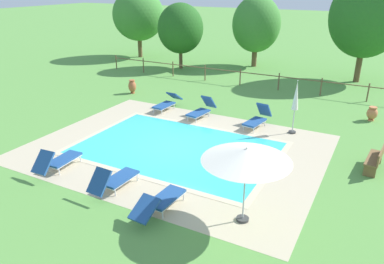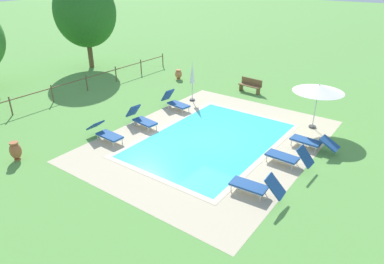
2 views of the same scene
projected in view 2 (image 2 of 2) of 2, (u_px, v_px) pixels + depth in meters
ground_plane at (212, 140)px, 16.03m from camera, size 160.00×160.00×0.00m
pool_deck_paving at (212, 140)px, 16.03m from camera, size 11.38×8.82×0.01m
swimming_pool_water at (212, 140)px, 16.03m from camera, size 7.65×5.09×0.01m
pool_coping_rim at (212, 140)px, 16.03m from camera, size 8.13×5.57×0.01m
sun_lounger_north_near_steps at (175, 102)px, 19.41m from camera, size 0.87×1.89×1.02m
sun_lounger_north_mid at (141, 119)px, 17.28m from camera, size 0.85×1.92×0.99m
sun_lounger_north_end at (313, 142)px, 15.08m from camera, size 0.72×2.09×0.73m
sun_lounger_south_near_corner at (256, 186)px, 11.96m from camera, size 0.71×1.94×0.94m
sun_lounger_south_mid at (289, 157)px, 13.81m from camera, size 0.68×1.91×0.97m
sun_lounger_south_far at (105, 133)px, 15.86m from camera, size 0.71×2.05×0.81m
patio_umbrella_open_foreground at (319, 88)px, 16.40m from camera, size 2.41×2.41×2.27m
patio_umbrella_closed_row_mid_west at (192, 75)px, 20.09m from camera, size 0.32×0.32×2.41m
wooden_bench_lawn_side at (250, 85)px, 22.00m from camera, size 0.58×1.53×0.87m
terracotta_urn_near_fence at (15, 151)px, 14.17m from camera, size 0.46×0.46×0.82m
terracotta_urn_by_tree at (178, 74)px, 24.57m from camera, size 0.49×0.49×0.70m
perimeter_fence at (52, 91)px, 20.28m from camera, size 20.27×0.08×1.05m
tree_far_west at (85, 12)px, 25.93m from camera, size 4.62×4.62×6.83m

